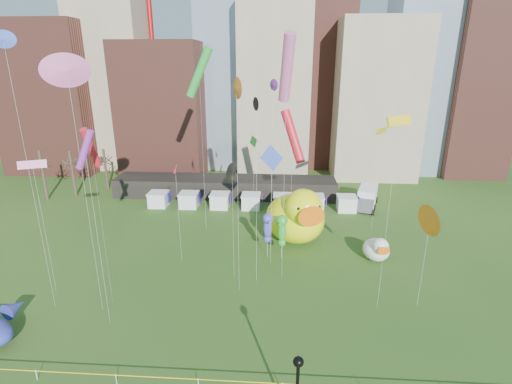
# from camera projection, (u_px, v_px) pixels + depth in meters

# --- Properties ---
(skyline) EXTENTS (101.00, 23.00, 68.00)m
(skyline) POSITION_uv_depth(u_px,v_px,m) (266.00, 66.00, 78.30)
(skyline) COLOR brown
(skyline) RESTS_ON ground
(pavilion) EXTENTS (38.00, 6.00, 3.20)m
(pavilion) POSITION_uv_depth(u_px,v_px,m) (225.00, 187.00, 67.01)
(pavilion) COLOR black
(pavilion) RESTS_ON ground
(vendor_tents) EXTENTS (33.24, 2.80, 2.40)m
(vendor_tents) POSITION_uv_depth(u_px,v_px,m) (251.00, 202.00, 61.19)
(vendor_tents) COLOR white
(vendor_tents) RESTS_ON ground
(bare_trees) EXTENTS (8.44, 6.44, 8.50)m
(bare_trees) POSITION_uv_depth(u_px,v_px,m) (73.00, 173.00, 66.48)
(bare_trees) COLOR #382B21
(bare_trees) RESTS_ON ground
(caution_tape) EXTENTS (50.00, 0.06, 0.90)m
(caution_tape) POSITION_uv_depth(u_px,v_px,m) (198.00, 381.00, 27.36)
(caution_tape) COLOR white
(caution_tape) RESTS_ON ground
(big_duck) EXTENTS (9.80, 11.14, 7.82)m
(big_duck) POSITION_uv_depth(u_px,v_px,m) (297.00, 216.00, 48.99)
(big_duck) COLOR #FBFF0D
(big_duck) RESTS_ON ground
(small_duck) EXTENTS (3.47, 4.35, 3.20)m
(small_duck) POSITION_uv_depth(u_px,v_px,m) (377.00, 249.00, 44.93)
(small_duck) COLOR white
(small_duck) RESTS_ON ground
(seahorse_green) EXTENTS (1.55, 1.83, 5.59)m
(seahorse_green) POSITION_uv_depth(u_px,v_px,m) (282.00, 228.00, 44.55)
(seahorse_green) COLOR silver
(seahorse_green) RESTS_ON ground
(seahorse_purple) EXTENTS (1.55, 1.77, 5.67)m
(seahorse_purple) POSITION_uv_depth(u_px,v_px,m) (268.00, 226.00, 44.75)
(seahorse_purple) COLOR silver
(seahorse_purple) RESTS_ON ground
(box_truck) EXTENTS (4.69, 7.71, 3.08)m
(box_truck) POSITION_uv_depth(u_px,v_px,m) (367.00, 197.00, 61.86)
(box_truck) COLOR white
(box_truck) RESTS_ON ground
(kite_0) EXTENTS (0.59, 1.78, 11.44)m
(kite_0) POSITION_uv_depth(u_px,v_px,m) (175.00, 170.00, 41.85)
(kite_0) COLOR silver
(kite_0) RESTS_ON ground
(kite_1) EXTENTS (2.37, 1.29, 13.64)m
(kite_1) POSITION_uv_depth(u_px,v_px,m) (32.00, 166.00, 35.34)
(kite_1) COLOR silver
(kite_1) RESTS_ON ground
(kite_2) EXTENTS (0.58, 1.22, 19.18)m
(kite_2) POSITION_uv_depth(u_px,v_px,m) (257.00, 106.00, 35.31)
(kite_2) COLOR silver
(kite_2) RESTS_ON ground
(kite_3) EXTENTS (1.45, 3.54, 12.05)m
(kite_3) POSITION_uv_depth(u_px,v_px,m) (254.00, 142.00, 54.58)
(kite_3) COLOR silver
(kite_3) RESTS_ON ground
(kite_4) EXTENTS (2.08, 2.55, 14.29)m
(kite_4) POSITION_uv_depth(u_px,v_px,m) (381.00, 131.00, 49.40)
(kite_4) COLOR silver
(kite_4) RESTS_ON ground
(kite_5) EXTENTS (1.36, 0.23, 24.52)m
(kite_5) POSITION_uv_depth(u_px,v_px,m) (4.00, 42.00, 29.28)
(kite_5) COLOR silver
(kite_5) RESTS_ON ground
(kite_6) EXTENTS (0.70, 2.65, 10.19)m
(kite_6) POSITION_uv_depth(u_px,v_px,m) (430.00, 220.00, 34.16)
(kite_6) COLOR silver
(kite_6) RESTS_ON ground
(kite_7) EXTENTS (0.73, 1.20, 20.48)m
(kite_7) POSITION_uv_depth(u_px,v_px,m) (273.00, 87.00, 41.76)
(kite_7) COLOR silver
(kite_7) RESTS_ON ground
(kite_8) EXTENTS (3.97, 3.77, 16.24)m
(kite_8) POSITION_uv_depth(u_px,v_px,m) (293.00, 137.00, 51.96)
(kite_8) COLOR silver
(kite_8) RESTS_ON ground
(kite_9) EXTENTS (1.61, 3.77, 24.76)m
(kite_9) POSITION_uv_depth(u_px,v_px,m) (287.00, 68.00, 34.59)
(kite_9) COLOR silver
(kite_9) RESTS_ON ground
(kite_10) EXTENTS (0.63, 1.70, 12.82)m
(kite_10) POSITION_uv_depth(u_px,v_px,m) (232.00, 172.00, 37.81)
(kite_10) COLOR silver
(kite_10) RESTS_ON ground
(kite_11) EXTENTS (3.63, 1.24, 24.04)m
(kite_11) POSITION_uv_depth(u_px,v_px,m) (199.00, 73.00, 46.66)
(kite_11) COLOR silver
(kite_11) RESTS_ON ground
(kite_12) EXTENTS (2.41, 1.83, 18.11)m
(kite_12) POSITION_uv_depth(u_px,v_px,m) (399.00, 123.00, 31.08)
(kite_12) COLOR silver
(kite_12) RESTS_ON ground
(kite_13) EXTENTS (2.41, 1.81, 14.05)m
(kite_13) POSITION_uv_depth(u_px,v_px,m) (272.00, 159.00, 40.77)
(kite_13) COLOR silver
(kite_13) RESTS_ON ground
(kite_14) EXTENTS (0.92, 1.82, 21.00)m
(kite_14) POSITION_uv_depth(u_px,v_px,m) (236.00, 89.00, 33.11)
(kite_14) COLOR silver
(kite_14) RESTS_ON ground
(kite_15) EXTENTS (1.92, 0.72, 17.40)m
(kite_15) POSITION_uv_depth(u_px,v_px,m) (85.00, 150.00, 29.51)
(kite_15) COLOR silver
(kite_15) RESTS_ON ground
(kite_16) EXTENTS (0.75, 2.20, 17.11)m
(kite_16) POSITION_uv_depth(u_px,v_px,m) (91.00, 148.00, 32.72)
(kite_16) COLOR silver
(kite_16) RESTS_ON ground
(kite_17) EXTENTS (2.04, 2.10, 22.88)m
(kite_17) POSITION_uv_depth(u_px,v_px,m) (67.00, 71.00, 29.52)
(kite_17) COLOR silver
(kite_17) RESTS_ON ground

